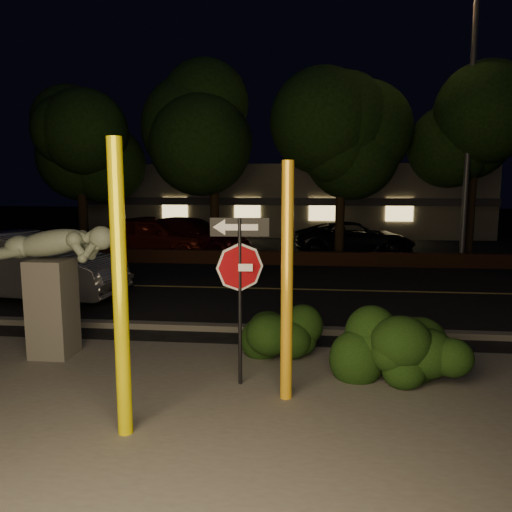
{
  "coord_description": "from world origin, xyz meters",
  "views": [
    {
      "loc": [
        1.32,
        -6.76,
        2.96
      ],
      "look_at": [
        0.33,
        2.49,
        1.6
      ],
      "focal_mm": 35.0,
      "sensor_mm": 36.0,
      "label": 1
    }
  ],
  "objects": [
    {
      "name": "patio",
      "position": [
        0.0,
        -1.0,
        0.01
      ],
      "size": [
        14.0,
        6.0,
        0.02
      ],
      "primitive_type": "cube",
      "color": "#4C4944",
      "rests_on": "ground"
    },
    {
      "name": "sculpture",
      "position": [
        -2.97,
        1.1,
        1.4
      ],
      "size": [
        2.1,
        0.66,
        2.26
      ],
      "rotation": [
        0.0,
        0.0,
        0.0
      ],
      "color": "#4C4944",
      "rests_on": "ground"
    },
    {
      "name": "tree_far_b",
      "position": [
        -2.5,
        13.2,
        6.05
      ],
      "size": [
        5.2,
        5.2,
        8.41
      ],
      "color": "black",
      "rests_on": "ground"
    },
    {
      "name": "hedge_center",
      "position": [
        0.76,
        1.49,
        0.48
      ],
      "size": [
        1.9,
        0.95,
        0.97
      ],
      "primitive_type": "ellipsoid",
      "rotation": [
        0.0,
        0.0,
        -0.04
      ],
      "color": "black",
      "rests_on": "ground"
    },
    {
      "name": "road",
      "position": [
        0.0,
        7.0,
        0.01
      ],
      "size": [
        80.0,
        8.0,
        0.01
      ],
      "primitive_type": "cube",
      "color": "black",
      "rests_on": "ground"
    },
    {
      "name": "parking_lot",
      "position": [
        0.0,
        17.0,
        0.01
      ],
      "size": [
        40.0,
        12.0,
        0.01
      ],
      "primitive_type": "cube",
      "color": "black",
      "rests_on": "ground"
    },
    {
      "name": "building",
      "position": [
        0.0,
        24.99,
        2.0
      ],
      "size": [
        22.0,
        10.2,
        4.0
      ],
      "color": "#676352",
      "rests_on": "ground"
    },
    {
      "name": "silver_sedan",
      "position": [
        -5.92,
        5.1,
        0.86
      ],
      "size": [
        5.33,
        2.24,
        1.71
      ],
      "primitive_type": "imported",
      "rotation": [
        0.0,
        0.0,
        1.49
      ],
      "color": "#A0A0A4",
      "rests_on": "ground"
    },
    {
      "name": "yellow_pole_left",
      "position": [
        -0.81,
        -1.4,
        1.73
      ],
      "size": [
        0.17,
        0.17,
        3.47
      ],
      "primitive_type": "cylinder",
      "color": "#EDDE05",
      "rests_on": "ground"
    },
    {
      "name": "parked_car_dark",
      "position": [
        3.2,
        14.26,
        0.69
      ],
      "size": [
        5.16,
        2.8,
        1.37
      ],
      "primitive_type": "imported",
      "rotation": [
        0.0,
        0.0,
        1.68
      ],
      "color": "black",
      "rests_on": "ground"
    },
    {
      "name": "signpost",
      "position": [
        0.34,
        0.2,
        1.76
      ],
      "size": [
        0.84,
        0.11,
        2.48
      ],
      "rotation": [
        0.0,
        0.0,
        0.08
      ],
      "color": "black",
      "rests_on": "ground"
    },
    {
      "name": "curb",
      "position": [
        0.0,
        2.9,
        0.06
      ],
      "size": [
        80.0,
        0.25,
        0.12
      ],
      "primitive_type": "cube",
      "color": "#4C4944",
      "rests_on": "ground"
    },
    {
      "name": "lane_marking",
      "position": [
        0.0,
        7.0,
        0.02
      ],
      "size": [
        80.0,
        0.12,
        0.0
      ],
      "primitive_type": "cube",
      "color": "tan",
      "rests_on": "road"
    },
    {
      "name": "hedge_right",
      "position": [
        2.47,
        0.77,
        0.63
      ],
      "size": [
        2.13,
        1.52,
        1.25
      ],
      "primitive_type": "ellipsoid",
      "rotation": [
        0.0,
        0.0,
        -0.29
      ],
      "color": "black",
      "rests_on": "ground"
    },
    {
      "name": "parked_car_red",
      "position": [
        -5.03,
        12.99,
        0.81
      ],
      "size": [
        4.83,
        2.12,
        1.62
      ],
      "primitive_type": "imported",
      "rotation": [
        0.0,
        0.0,
        1.53
      ],
      "color": "maroon",
      "rests_on": "ground"
    },
    {
      "name": "ground",
      "position": [
        0.0,
        10.0,
        0.0
      ],
      "size": [
        90.0,
        90.0,
        0.0
      ],
      "primitive_type": "plane",
      "color": "black",
      "rests_on": "ground"
    },
    {
      "name": "yellow_pole_right",
      "position": [
        1.04,
        -0.21,
        1.63
      ],
      "size": [
        0.16,
        0.16,
        3.26
      ],
      "primitive_type": "cylinder",
      "color": "yellow",
      "rests_on": "ground"
    },
    {
      "name": "brick_wall",
      "position": [
        0.0,
        11.3,
        0.25
      ],
      "size": [
        40.0,
        0.35,
        0.5
      ],
      "primitive_type": "cube",
      "color": "#4A2817",
      "rests_on": "ground"
    },
    {
      "name": "tree_far_c",
      "position": [
        2.5,
        12.8,
        5.66
      ],
      "size": [
        4.8,
        4.8,
        7.84
      ],
      "color": "black",
      "rests_on": "ground"
    },
    {
      "name": "tree_far_a",
      "position": [
        -8.0,
        13.0,
        5.34
      ],
      "size": [
        4.6,
        4.6,
        7.43
      ],
      "color": "black",
      "rests_on": "ground"
    },
    {
      "name": "tree_far_d",
      "position": [
        7.5,
        13.3,
        5.42
      ],
      "size": [
        4.4,
        4.4,
        7.42
      ],
      "color": "black",
      "rests_on": "ground"
    },
    {
      "name": "streetlight",
      "position": [
        6.75,
        12.3,
        5.96
      ],
      "size": [
        1.48,
        0.6,
        10.02
      ],
      "rotation": [
        0.0,
        0.0,
        -0.24
      ],
      "color": "#545459",
      "rests_on": "ground"
    },
    {
      "name": "hedge_far_right",
      "position": [
        2.93,
        0.66,
        0.51
      ],
      "size": [
        1.56,
        1.08,
        1.01
      ],
      "primitive_type": "ellipsoid",
      "rotation": [
        0.0,
        0.0,
        0.12
      ],
      "color": "black",
      "rests_on": "ground"
    },
    {
      "name": "parked_car_darkred",
      "position": [
        -3.6,
        13.57,
        0.77
      ],
      "size": [
        5.71,
        3.52,
        1.54
      ],
      "primitive_type": "imported",
      "rotation": [
        0.0,
        0.0,
        1.3
      ],
      "color": "#461015",
      "rests_on": "ground"
    }
  ]
}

